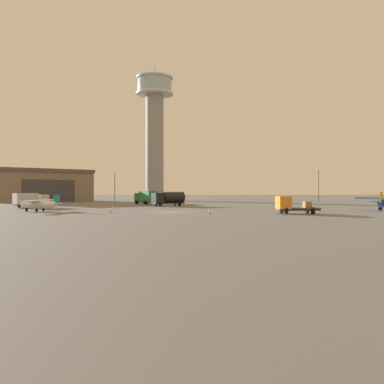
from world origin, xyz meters
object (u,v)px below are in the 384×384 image
at_px(truck_box_silver, 30,200).
at_px(traffic_cone_mid_apron, 209,211).
at_px(truck_flatbed_orange, 291,205).
at_px(light_post_north, 115,183).
at_px(control_tower, 155,124).
at_px(airplane_white, 39,204).
at_px(traffic_cone_near_left, 110,211).
at_px(traffic_cone_near_right, 113,207).
at_px(truck_box_green, 146,197).
at_px(light_post_west, 319,182).
at_px(truck_fuel_tanker_black, 169,198).

bearing_deg(truck_box_silver, traffic_cone_mid_apron, -72.91).
relative_size(truck_flatbed_orange, light_post_north, 0.69).
relative_size(control_tower, airplane_white, 4.83).
height_order(control_tower, traffic_cone_near_left, control_tower).
distance_m(traffic_cone_near_right, traffic_cone_mid_apron, 23.55).
height_order(control_tower, truck_box_green, control_tower).
distance_m(airplane_white, traffic_cone_near_left, 12.21).
distance_m(airplane_white, traffic_cone_near_right, 14.64).
relative_size(truck_box_silver, traffic_cone_near_left, 9.43).
bearing_deg(truck_box_silver, truck_flatbed_orange, -67.64).
bearing_deg(airplane_white, control_tower, -91.20).
bearing_deg(airplane_white, traffic_cone_near_left, 176.15).
relative_size(truck_box_green, traffic_cone_near_left, 11.01).
height_order(truck_box_silver, truck_box_green, truck_box_green).
distance_m(truck_box_silver, truck_box_green, 27.64).
distance_m(airplane_white, truck_box_green, 34.68).
bearing_deg(control_tower, traffic_cone_mid_apron, -77.34).
bearing_deg(truck_box_green, truck_flatbed_orange, 177.00).
xyz_separation_m(truck_flatbed_orange, light_post_north, (-37.42, 56.08, 4.09)).
xyz_separation_m(control_tower, light_post_west, (49.06, -13.59, -19.26)).
relative_size(airplane_white, truck_box_silver, 1.50).
xyz_separation_m(airplane_white, traffic_cone_near_right, (9.43, 11.16, -0.93)).
relative_size(control_tower, light_post_west, 4.65).
xyz_separation_m(truck_box_silver, light_post_north, (8.39, 37.60, 3.74)).
distance_m(truck_box_silver, light_post_west, 77.90).
bearing_deg(airplane_white, truck_fuel_tanker_black, -123.81).
bearing_deg(light_post_north, traffic_cone_mid_apron, -65.06).
distance_m(control_tower, airplane_white, 70.54).
bearing_deg(traffic_cone_near_left, traffic_cone_near_right, 100.14).
bearing_deg(light_post_west, truck_flatbed_orange, -110.57).
bearing_deg(truck_box_green, truck_fuel_tanker_black, 171.43).
bearing_deg(truck_flatbed_orange, truck_box_green, -61.42).
xyz_separation_m(airplane_white, truck_box_silver, (-7.02, 13.00, 0.34)).
xyz_separation_m(control_tower, traffic_cone_near_left, (0.63, -68.13, -24.53)).
relative_size(truck_fuel_tanker_black, light_post_north, 0.80).
bearing_deg(truck_flatbed_orange, traffic_cone_near_left, -12.03).
distance_m(control_tower, light_post_north, 26.49).
bearing_deg(traffic_cone_near_right, control_tower, 88.06).
distance_m(truck_box_green, traffic_cone_near_right, 21.37).
relative_size(light_post_west, traffic_cone_near_right, 14.59).
bearing_deg(truck_fuel_tanker_black, traffic_cone_near_right, 16.08).
bearing_deg(truck_box_green, light_post_north, -5.52).
distance_m(truck_box_silver, traffic_cone_near_right, 16.60).
distance_m(truck_box_green, light_post_north, 21.98).
distance_m(truck_box_silver, traffic_cone_mid_apron, 38.29).
bearing_deg(traffic_cone_mid_apron, truck_box_green, 111.06).
bearing_deg(light_post_west, traffic_cone_mid_apron, -120.57).
relative_size(truck_flatbed_orange, light_post_west, 0.66).
bearing_deg(control_tower, airplane_white, -99.76).
xyz_separation_m(light_post_west, traffic_cone_near_left, (-48.44, -54.54, -5.27)).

